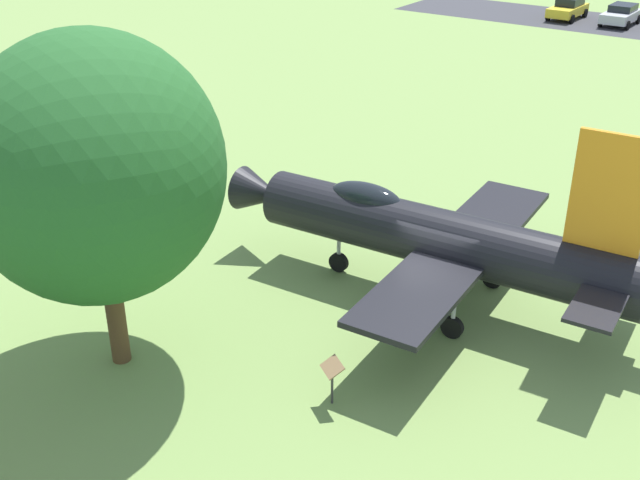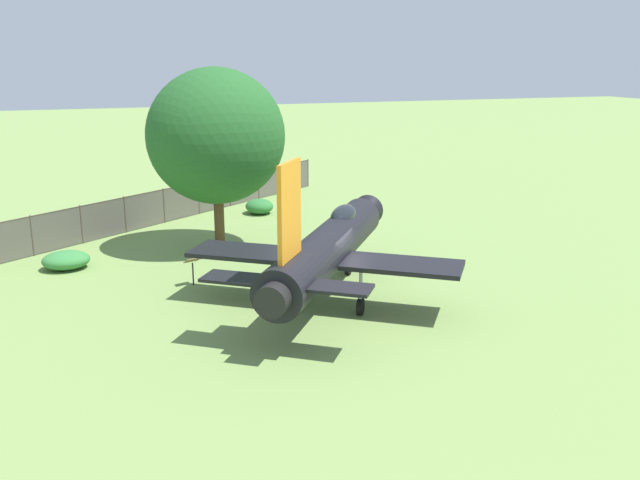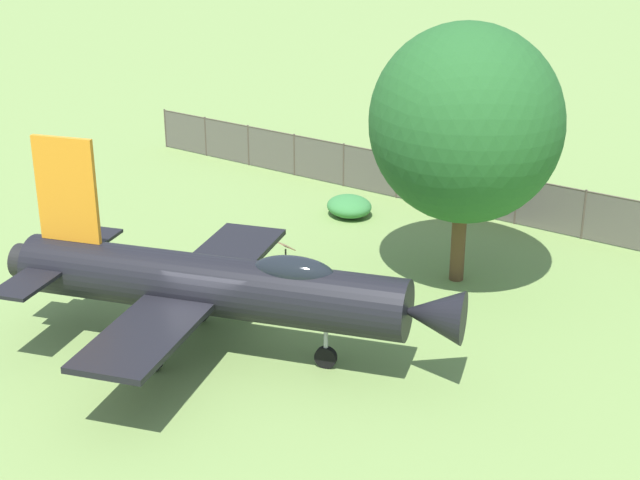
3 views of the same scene
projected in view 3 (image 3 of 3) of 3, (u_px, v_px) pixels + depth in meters
The scene contains 6 objects.
ground_plane at pixel (213, 350), 25.16m from camera, with size 200.00×200.00×0.00m, color #75934C.
display_jet at pixel (222, 285), 24.33m from camera, with size 11.57×9.62×5.71m.
shade_tree at pixel (465, 124), 27.75m from camera, with size 5.84×6.22×8.22m.
perimeter_fence at pixel (485, 193), 34.75m from camera, with size 19.68×27.62×1.86m.
shrub_by_tree at pixel (349, 206), 35.12m from camera, with size 1.69×1.95×0.76m.
info_plaque at pixel (286, 251), 29.66m from camera, with size 0.55×0.69×1.14m.
Camera 3 is at (-4.35, -22.07, 12.05)m, focal length 51.41 mm.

